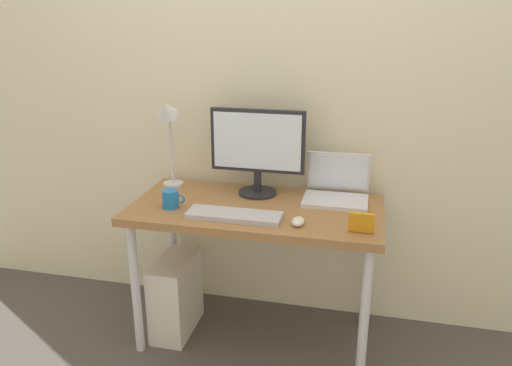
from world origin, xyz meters
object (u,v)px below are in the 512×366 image
laptop (337,188)px  desk_lamp (168,124)px  computer_tower (176,295)px  monitor (258,147)px  mouse (298,221)px  photo_frame (362,223)px  coffee_mug (171,199)px  keyboard (234,215)px  desk (256,221)px

laptop → desk_lamp: (-0.89, -0.01, 0.29)m
laptop → computer_tower: 1.03m
monitor → desk_lamp: (-0.48, 0.00, 0.10)m
monitor → computer_tower: bearing=-152.7°
mouse → photo_frame: 0.28m
photo_frame → computer_tower: (-0.95, 0.17, -0.59)m
mouse → coffee_mug: coffee_mug is taller
photo_frame → mouse: bearing=175.4°
laptop → keyboard: laptop is taller
laptop → photo_frame: laptop is taller
keyboard → computer_tower: (-0.37, 0.13, -0.55)m
monitor → mouse: 0.50m
monitor → desk_lamp: bearing=179.9°
laptop → computer_tower: bearing=-164.6°
desk → keyboard: keyboard is taller
desk → computer_tower: 0.63m
photo_frame → monitor: bearing=145.4°
keyboard → photo_frame: size_ratio=4.00×
laptop → coffee_mug: bearing=-158.9°
photo_frame → computer_tower: bearing=169.9°
desk → desk_lamp: bearing=161.3°
coffee_mug → laptop: bearing=21.1°
coffee_mug → photo_frame: photo_frame is taller
desk → computer_tower: desk is taller
desk → computer_tower: (-0.43, -0.03, -0.46)m
laptop → keyboard: bearing=-141.2°
monitor → mouse: bearing=-52.9°
keyboard → computer_tower: size_ratio=1.05×
monitor → computer_tower: monitor is taller
computer_tower → photo_frame: bearing=-10.1°
desk → keyboard: size_ratio=2.79×
desk → laptop: laptop is taller
desk_lamp → coffee_mug: 0.43m
laptop → desk_lamp: 0.94m
desk → monitor: (-0.03, 0.17, 0.33)m
keyboard → photo_frame: (0.58, -0.04, 0.04)m
desk_lamp → photo_frame: (1.03, -0.38, -0.30)m
laptop → monitor: bearing=-177.9°
computer_tower → monitor: bearing=27.3°
desk → laptop: bearing=26.7°
coffee_mug → keyboard: bearing=-9.3°
coffee_mug → desk_lamp: bearing=112.1°
laptop → mouse: (-0.14, -0.37, -0.04)m
monitor → laptop: (0.41, 0.02, -0.19)m
keyboard → coffee_mug: bearing=170.7°
desk → monitor: 0.37m
computer_tower → coffee_mug: bearing=-64.9°
monitor → mouse: size_ratio=5.39×
desk → photo_frame: photo_frame is taller
mouse → computer_tower: mouse is taller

